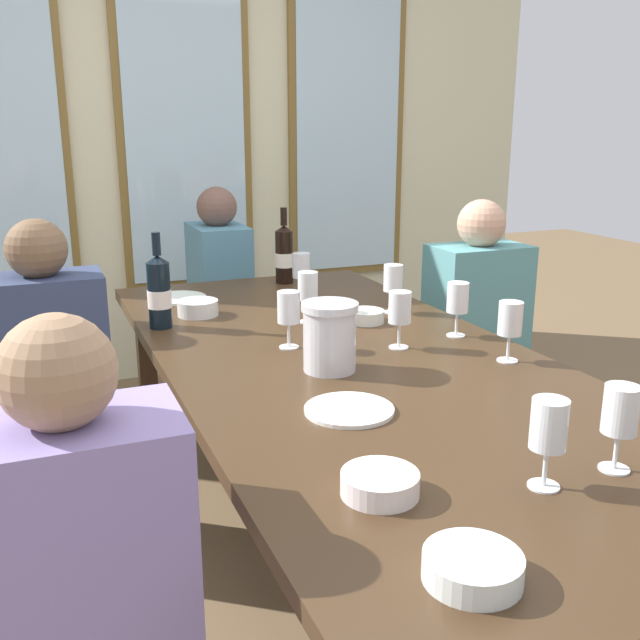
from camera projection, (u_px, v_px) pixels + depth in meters
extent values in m
plane|color=brown|center=(352.00, 583.00, 2.25)|extent=(12.00, 12.00, 0.00)
cube|color=beige|center=(182.00, 113.00, 3.84)|extent=(4.25, 0.06, 2.90)
cube|color=brown|center=(184.00, 113.00, 3.80)|extent=(0.72, 0.03, 1.88)
cube|color=silver|center=(185.00, 112.00, 3.78)|extent=(0.64, 0.01, 1.80)
cube|color=brown|center=(347.00, 113.00, 4.15)|extent=(0.72, 0.03, 1.88)
cube|color=silver|center=(348.00, 113.00, 4.13)|extent=(0.64, 0.01, 1.80)
cube|color=#3E2A18|center=(355.00, 366.00, 2.06)|extent=(1.05, 2.38, 0.04)
cube|color=#3E2A18|center=(148.00, 383.00, 2.98)|extent=(0.07, 0.07, 0.70)
cube|color=#3E2A18|center=(338.00, 358.00, 3.29)|extent=(0.07, 0.07, 0.70)
cylinder|color=white|center=(177.00, 298.00, 2.75)|extent=(0.22, 0.22, 0.01)
cylinder|color=white|center=(349.00, 410.00, 1.68)|extent=(0.21, 0.21, 0.01)
cylinder|color=silver|center=(330.00, 340.00, 1.94)|extent=(0.14, 0.14, 0.17)
cylinder|color=silver|center=(330.00, 307.00, 1.92)|extent=(0.16, 0.16, 0.02)
cylinder|color=black|center=(284.00, 257.00, 3.01)|extent=(0.08, 0.08, 0.22)
cone|color=black|center=(284.00, 228.00, 2.98)|extent=(0.08, 0.08, 0.02)
cylinder|color=black|center=(284.00, 216.00, 2.97)|extent=(0.03, 0.03, 0.08)
cylinder|color=white|center=(284.00, 260.00, 3.02)|extent=(0.08, 0.08, 0.06)
cylinder|color=black|center=(159.00, 295.00, 2.35)|extent=(0.07, 0.07, 0.22)
cone|color=black|center=(157.00, 259.00, 2.32)|extent=(0.07, 0.07, 0.02)
cylinder|color=black|center=(156.00, 244.00, 2.30)|extent=(0.03, 0.03, 0.08)
cylinder|color=white|center=(160.00, 299.00, 2.35)|extent=(0.08, 0.08, 0.06)
cylinder|color=white|center=(365.00, 316.00, 2.43)|extent=(0.13, 0.13, 0.04)
cylinder|color=silver|center=(198.00, 308.00, 2.52)|extent=(0.14, 0.14, 0.05)
cylinder|color=white|center=(472.00, 567.00, 1.06)|extent=(0.15, 0.15, 0.04)
cylinder|color=white|center=(380.00, 484.00, 1.30)|extent=(0.14, 0.14, 0.04)
cylinder|color=white|center=(392.00, 312.00, 2.56)|extent=(0.06, 0.06, 0.00)
cylinder|color=white|center=(392.00, 301.00, 2.55)|extent=(0.01, 0.01, 0.07)
cylinder|color=white|center=(393.00, 278.00, 2.53)|extent=(0.07, 0.07, 0.09)
cylinder|color=beige|center=(393.00, 285.00, 2.54)|extent=(0.06, 0.06, 0.04)
cylinder|color=white|center=(543.00, 486.00, 1.33)|extent=(0.06, 0.06, 0.00)
cylinder|color=white|center=(545.00, 467.00, 1.32)|extent=(0.01, 0.01, 0.07)
cylinder|color=white|center=(549.00, 424.00, 1.30)|extent=(0.07, 0.07, 0.09)
cylinder|color=#590C19|center=(548.00, 438.00, 1.31)|extent=(0.06, 0.06, 0.04)
cylinder|color=white|center=(456.00, 335.00, 2.28)|extent=(0.06, 0.06, 0.00)
cylinder|color=white|center=(456.00, 323.00, 2.27)|extent=(0.01, 0.01, 0.07)
cylinder|color=white|center=(458.00, 297.00, 2.25)|extent=(0.07, 0.07, 0.09)
cylinder|color=beige|center=(457.00, 305.00, 2.25)|extent=(0.06, 0.06, 0.04)
cylinder|color=white|center=(507.00, 360.00, 2.04)|extent=(0.06, 0.06, 0.00)
cylinder|color=white|center=(508.00, 347.00, 2.03)|extent=(0.01, 0.01, 0.07)
cylinder|color=white|center=(510.00, 318.00, 2.01)|extent=(0.07, 0.07, 0.09)
cylinder|color=maroon|center=(510.00, 329.00, 2.01)|extent=(0.06, 0.06, 0.03)
cylinder|color=white|center=(308.00, 321.00, 2.44)|extent=(0.06, 0.06, 0.00)
cylinder|color=white|center=(308.00, 310.00, 2.43)|extent=(0.01, 0.01, 0.07)
cylinder|color=white|center=(308.00, 286.00, 2.41)|extent=(0.07, 0.07, 0.09)
cylinder|color=white|center=(614.00, 469.00, 1.40)|extent=(0.06, 0.06, 0.00)
cylinder|color=white|center=(616.00, 450.00, 1.39)|extent=(0.01, 0.01, 0.07)
cylinder|color=white|center=(621.00, 410.00, 1.37)|extent=(0.07, 0.07, 0.09)
cylinder|color=maroon|center=(619.00, 422.00, 1.37)|extent=(0.06, 0.06, 0.04)
cylinder|color=white|center=(289.00, 347.00, 2.16)|extent=(0.06, 0.06, 0.00)
cylinder|color=white|center=(289.00, 334.00, 2.15)|extent=(0.01, 0.01, 0.07)
cylinder|color=white|center=(289.00, 307.00, 2.13)|extent=(0.07, 0.07, 0.09)
cylinder|color=beige|center=(289.00, 318.00, 2.14)|extent=(0.06, 0.06, 0.02)
cylinder|color=white|center=(301.00, 297.00, 2.79)|extent=(0.06, 0.06, 0.00)
cylinder|color=white|center=(301.00, 287.00, 2.78)|extent=(0.01, 0.01, 0.07)
cylinder|color=white|center=(301.00, 265.00, 2.76)|extent=(0.07, 0.07, 0.09)
cylinder|color=white|center=(399.00, 347.00, 2.16)|extent=(0.06, 0.06, 0.00)
cylinder|color=white|center=(399.00, 335.00, 2.15)|extent=(0.01, 0.01, 0.07)
cylinder|color=white|center=(400.00, 307.00, 2.13)|extent=(0.07, 0.07, 0.09)
cylinder|color=#590C19|center=(400.00, 316.00, 2.13)|extent=(0.06, 0.06, 0.04)
cube|color=#8B7AB9|center=(75.00, 554.00, 1.21)|extent=(0.38, 0.24, 0.48)
sphere|color=#9C7757|center=(57.00, 372.00, 1.13)|extent=(0.19, 0.19, 0.19)
cube|color=#34243D|center=(61.00, 478.00, 2.45)|extent=(0.32, 0.24, 0.45)
cube|color=navy|center=(47.00, 348.00, 2.32)|extent=(0.38, 0.24, 0.48)
sphere|color=brown|center=(36.00, 249.00, 2.24)|extent=(0.19, 0.19, 0.19)
cube|color=#2A3340|center=(470.00, 412.00, 3.01)|extent=(0.32, 0.24, 0.45)
cube|color=teal|center=(477.00, 304.00, 2.88)|extent=(0.38, 0.24, 0.48)
sphere|color=tan|center=(482.00, 224.00, 2.80)|extent=(0.19, 0.19, 0.19)
cube|color=#38342E|center=(223.00, 366.00, 3.57)|extent=(0.24, 0.32, 0.45)
cube|color=teal|center=(219.00, 275.00, 3.44)|extent=(0.24, 0.38, 0.48)
sphere|color=brown|center=(217.00, 207.00, 3.36)|extent=(0.19, 0.19, 0.19)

